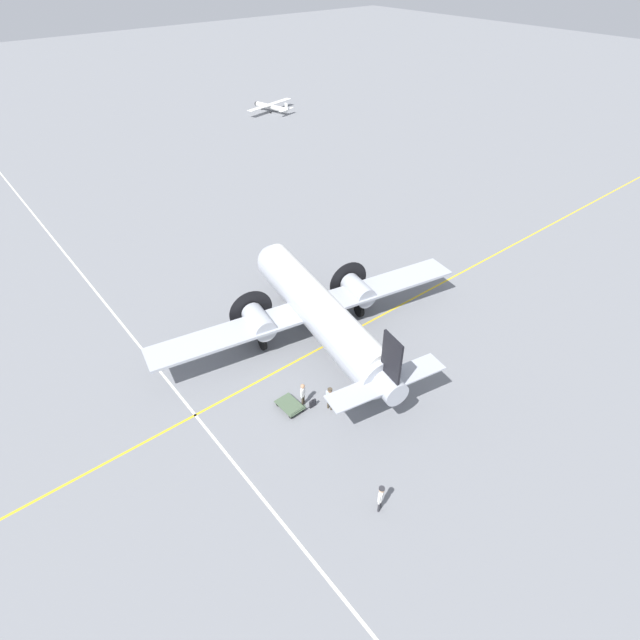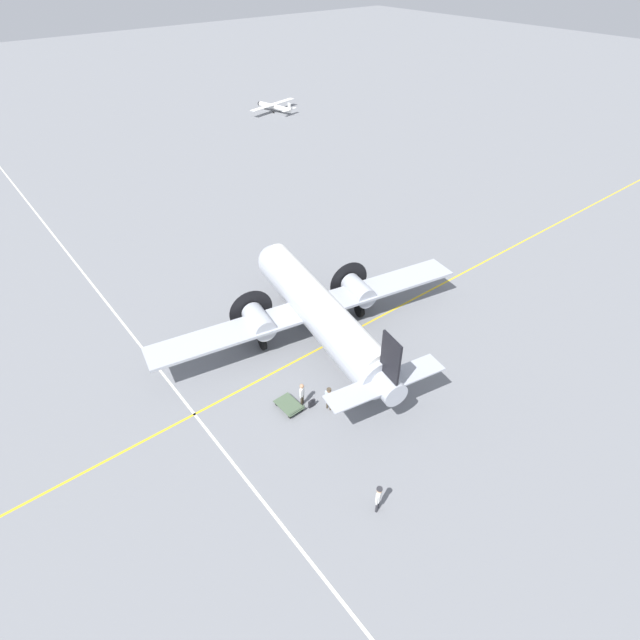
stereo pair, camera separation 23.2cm
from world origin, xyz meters
The scene contains 11 objects.
ground_plane centered at (0.00, 0.00, 0.00)m, with size 300.00×300.00×0.00m, color slate.
apron_line_eastwest centered at (0.00, -0.71, 0.00)m, with size 120.00×0.16×0.01m.
apron_line_northsouth centered at (-10.29, 0.00, 0.00)m, with size 0.16×120.00×0.01m.
airliner_main centered at (0.09, 0.46, 2.64)m, with size 23.32×18.03×6.16m.
crew_foreground centered at (-6.05, -12.17, 1.14)m, with size 0.56×0.41×1.81m.
passenger_boarding centered at (-3.66, -5.44, 1.07)m, with size 0.35×0.57×1.71m.
ramp_agent centered at (-4.70, -4.12, 1.04)m, with size 0.50×0.37×1.70m.
suitcase_near_door centered at (-4.35, -4.64, 0.27)m, with size 0.46×0.13×0.57m.
baggage_cart centered at (-5.53, -3.89, 0.28)m, with size 1.20×1.74×0.56m.
light_aircraft_distant centered at (30.28, 49.91, 0.80)m, with size 9.56×7.24×1.87m.
traffic_cone centered at (0.54, 0.95, 0.26)m, with size 0.43×0.43×0.57m.
Camera 2 is at (-17.04, -21.31, 22.97)m, focal length 28.00 mm.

